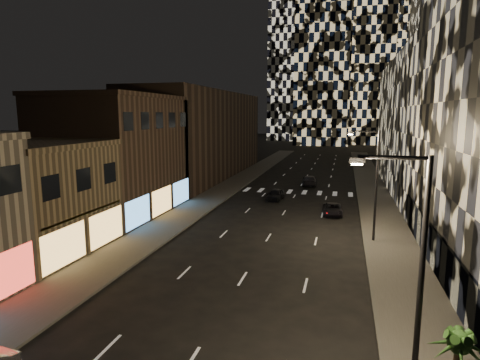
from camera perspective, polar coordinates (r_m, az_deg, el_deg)
The scene contains 16 objects.
sidewalk_left at distance 56.83m, azimuth -1.95°, elevation -1.14°, with size 4.00×120.00×0.15m, color #47443F.
sidewalk_right at distance 54.68m, azimuth 18.59°, elevation -2.05°, with size 4.00×120.00×0.15m, color #47443F.
curb_left at distance 56.27m, azimuth 0.10°, elevation -1.24°, with size 0.20×120.00×0.15m, color #4C4C47.
curb_right at distance 54.57m, azimuth 16.39°, elevation -1.96°, with size 0.20×120.00×0.15m, color #4C4C47.
retail_tan at distance 34.23m, azimuth -27.96°, elevation -2.56°, with size 10.00×10.00×8.00m, color #756246.
retail_brown at distance 43.82m, azimuth -17.11°, elevation 3.15°, with size 10.00×15.00×12.00m, color #443327.
retail_filler_left at distance 67.66m, azimuth -5.27°, elevation 6.42°, with size 10.00×40.00×14.00m, color #443327.
midrise_base at distance 30.10m, azimuth 26.35°, elevation -8.88°, with size 0.60×25.00×3.00m, color #383838.
midrise_filler_right at distance 62.16m, azimuth 27.89°, elevation 6.97°, with size 16.00×40.00×18.00m, color #232326.
tower_center_low at distance 148.47m, azimuth 12.12°, elevation 23.62°, with size 18.00×18.00×95.00m, color black.
streetlight_near at distance 14.65m, azimuth 23.49°, elevation -11.67°, with size 2.55×0.25×9.00m.
streetlight_far at distance 34.01m, azimuth 18.47°, elevation 0.30°, with size 2.55×0.25×9.00m.
car_dark_midlane at distance 49.34m, azimuth 5.06°, elevation -2.07°, with size 1.60×3.97×1.35m, color black.
car_dark_oncoming at distance 60.03m, azimuth 9.86°, elevation -0.07°, with size 2.05×5.04×1.46m, color black.
car_dark_rightlane at distance 43.06m, azimuth 13.00°, elevation -4.09°, with size 1.94×4.20×1.17m, color black.
palm_tree at distance 14.76m, azimuth 28.65°, elevation -20.59°, with size 1.95×1.96×3.85m.
Camera 1 is at (5.98, -3.54, 10.41)m, focal length 30.00 mm.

